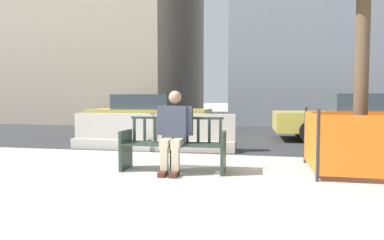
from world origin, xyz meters
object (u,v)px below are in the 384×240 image
object	(u,v)px
car_sedan_mid	(362,118)
construction_fence	(360,141)
jersey_barrier_centre	(192,136)
jersey_barrier_left	(116,134)
street_bench	(174,147)
car_taxi_near	(149,113)
seated_person	(174,129)

from	to	relation	value
car_sedan_mid	construction_fence	bearing A→B (deg)	-104.88
jersey_barrier_centre	jersey_barrier_left	world-z (taller)	same
construction_fence	car_sedan_mid	world-z (taller)	car_sedan_mid
jersey_barrier_left	construction_fence	size ratio (longest dim) A/B	1.32
car_sedan_mid	street_bench	bearing A→B (deg)	-129.87
jersey_barrier_left	car_sedan_mid	world-z (taller)	car_sedan_mid
car_taxi_near	jersey_barrier_left	bearing A→B (deg)	-81.67
jersey_barrier_centre	car_sedan_mid	size ratio (longest dim) A/B	0.42
street_bench	jersey_barrier_left	xyz separation A→B (m)	(-2.04, 2.23, -0.06)
car_taxi_near	car_sedan_mid	world-z (taller)	car_taxi_near
seated_person	street_bench	bearing A→B (deg)	113.55
car_taxi_near	car_sedan_mid	distance (m)	6.98
street_bench	car_taxi_near	xyz separation A→B (m)	(-2.66, 6.52, 0.28)
jersey_barrier_centre	car_sedan_mid	distance (m)	5.08
jersey_barrier_centre	construction_fence	distance (m)	3.61
jersey_barrier_centre	street_bench	bearing A→B (deg)	-85.83
jersey_barrier_centre	seated_person	bearing A→B (deg)	-85.33
construction_fence	car_taxi_near	bearing A→B (deg)	132.65
street_bench	car_sedan_mid	distance (m)	6.46
seated_person	jersey_barrier_centre	size ratio (longest dim) A/B	0.65
construction_fence	car_taxi_near	xyz separation A→B (m)	(-5.60, 6.08, 0.15)
street_bench	seated_person	world-z (taller)	seated_person
seated_person	car_sedan_mid	bearing A→B (deg)	50.61
seated_person	jersey_barrier_left	xyz separation A→B (m)	(-2.06, 2.29, -0.35)
seated_person	jersey_barrier_centre	xyz separation A→B (m)	(-0.19, 2.33, -0.35)
street_bench	jersey_barrier_left	world-z (taller)	street_bench
construction_fence	car_taxi_near	size ratio (longest dim) A/B	0.35
seated_person	construction_fence	world-z (taller)	seated_person
street_bench	car_taxi_near	distance (m)	7.05
jersey_barrier_centre	jersey_barrier_left	distance (m)	1.87
seated_person	jersey_barrier_centre	bearing A→B (deg)	94.67
jersey_barrier_left	car_taxi_near	size ratio (longest dim) A/B	0.47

